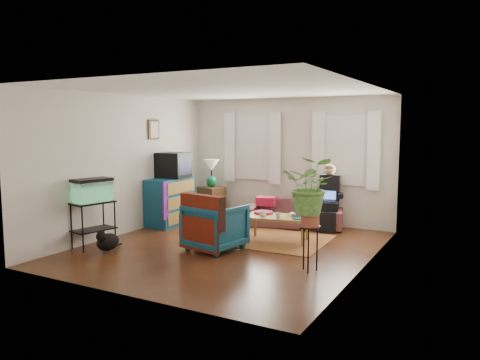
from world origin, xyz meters
The scene contains 31 objects.
floor centered at (0.00, 0.00, 0.00)m, with size 4.50×5.00×0.01m, color #4F2B14.
ceiling centered at (0.00, 0.00, 2.60)m, with size 4.50×5.00×0.01m, color white.
wall_back centered at (0.00, 2.50, 1.30)m, with size 4.50×0.01×2.60m, color silver.
wall_front centered at (0.00, -2.50, 1.30)m, with size 4.50×0.01×2.60m, color silver.
wall_left centered at (-2.25, 0.00, 1.30)m, with size 0.01×5.00×2.60m, color silver.
wall_right centered at (2.25, 0.00, 1.30)m, with size 0.01×5.00×2.60m, color silver.
window_left centered at (-0.80, 2.48, 1.55)m, with size 1.08×0.04×1.38m, color white.
window_right centered at (1.25, 2.48, 1.55)m, with size 1.08×0.04×1.38m, color white.
curtains_left centered at (-0.80, 2.40, 1.55)m, with size 1.36×0.06×1.50m, color white.
curtains_right centered at (1.25, 2.40, 1.55)m, with size 1.36×0.06×1.50m, color white.
picture_frame centered at (-2.21, 0.85, 1.95)m, with size 0.04×0.32×0.40m, color #3D2616.
area_rug centered at (0.38, 0.83, 0.01)m, with size 2.00×1.60×0.01m, color brown.
sofa centered at (0.33, 2.05, 0.38)m, with size 1.94×0.77×0.76m, color brown.
seated_person centered at (1.01, 2.22, 0.58)m, with size 0.49×0.60×1.16m, color black, non-canonical shape.
side_table centered at (-1.65, 2.11, 0.34)m, with size 0.47×0.47×0.68m, color #422318.
table_lamp centered at (-1.65, 2.11, 0.97)m, with size 0.35×0.35×0.62m, color white, non-canonical shape.
dresser centered at (-1.99, 1.04, 0.48)m, with size 0.54×1.07×0.97m, color #12606F.
crt_tv centered at (-1.97, 1.14, 1.22)m, with size 0.59×0.54×0.52m, color black.
aquarium_stand centered at (-2.00, -1.05, 0.38)m, with size 0.38×0.69×0.77m, color black.
aquarium centered at (-2.00, -1.05, 0.97)m, with size 0.34×0.63×0.40m, color #7FD899.
black_cat centered at (-1.62, -1.12, 0.18)m, with size 0.28×0.43×0.37m, color black.
armchair centered at (-0.14, -0.18, 0.42)m, with size 0.82×0.77×0.84m, color #12646C.
serape_throw centered at (-0.20, -0.50, 0.60)m, with size 0.85×0.20×0.69m, color #9E0A0A.
coffee_table centered at (0.55, 0.78, 0.23)m, with size 1.10×0.60×0.46m, color brown.
cup_a centered at (0.32, 0.64, 0.50)m, with size 0.12×0.12×0.10m, color white.
cup_b centered at (0.63, 0.62, 0.50)m, with size 0.10×0.10×0.09m, color beige.
bowl centered at (0.82, 0.94, 0.48)m, with size 0.22×0.22×0.05m, color white.
snack_tray centered at (0.22, 0.88, 0.47)m, with size 0.34×0.34×0.04m, color #B21414.
birdcage centered at (0.95, 0.71, 0.61)m, with size 0.18×0.18×0.32m, color #115B6B, non-canonical shape.
plant_stand centered at (1.63, -0.55, 0.32)m, with size 0.27×0.27×0.64m, color black.
potted_plant centered at (1.63, -0.55, 1.08)m, with size 0.73×0.63×0.81m, color #599947.
Camera 1 is at (3.82, -6.60, 2.03)m, focal length 35.00 mm.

